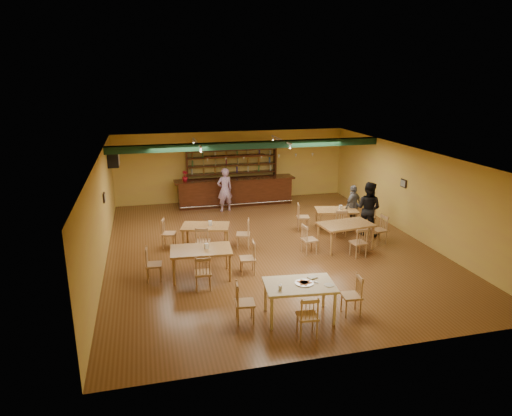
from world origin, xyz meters
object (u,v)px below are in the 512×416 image
object	(u,v)px
bar_counter	(235,192)
near_table	(299,301)
dining_table_c	(201,263)
dining_table_d	(345,236)
patron_bar	(225,190)
dining_table_a	(206,236)
patron_right_a	(368,209)
dining_table_b	(336,219)

from	to	relation	value
bar_counter	near_table	world-z (taller)	bar_counter
dining_table_c	dining_table_d	size ratio (longest dim) A/B	0.99
dining_table_d	patron_bar	bearing A→B (deg)	113.70
dining_table_a	patron_right_a	world-z (taller)	patron_right_a
near_table	patron_right_a	distance (m)	6.32
dining_table_d	patron_right_a	xyz separation A→B (m)	(1.28, 1.03, 0.52)
bar_counter	patron_bar	world-z (taller)	patron_bar
dining_table_c	dining_table_d	xyz separation A→B (m)	(4.70, 1.06, 0.00)
dining_table_d	near_table	size ratio (longest dim) A/B	1.06
dining_table_b	patron_bar	distance (m)	4.71
dining_table_a	near_table	bearing A→B (deg)	-58.36
near_table	dining_table_a	bearing A→B (deg)	112.25
patron_bar	patron_right_a	size ratio (longest dim) A/B	0.95
dining_table_a	patron_bar	xyz separation A→B (m)	(1.31, 3.87, 0.52)
patron_right_a	dining_table_a	bearing A→B (deg)	45.82
dining_table_b	dining_table_d	world-z (taller)	dining_table_d
dining_table_c	bar_counter	bearing A→B (deg)	75.72
dining_table_d	patron_right_a	world-z (taller)	patron_right_a
dining_table_a	patron_right_a	xyz separation A→B (m)	(5.55, -0.11, 0.56)
bar_counter	dining_table_d	world-z (taller)	bar_counter
dining_table_c	dining_table_b	bearing A→B (deg)	33.46
bar_counter	patron_bar	size ratio (longest dim) A/B	2.86
dining_table_a	near_table	distance (m)	5.08
dining_table_c	dining_table_d	distance (m)	4.81
dining_table_a	near_table	xyz separation A→B (m)	(1.43, -4.88, 0.05)
dining_table_b	near_table	xyz separation A→B (m)	(-3.32, -5.57, 0.05)
dining_table_a	dining_table_b	distance (m)	4.80
dining_table_b	dining_table_d	distance (m)	1.89
patron_bar	patron_right_a	world-z (taller)	patron_right_a
dining_table_a	dining_table_c	distance (m)	2.23
bar_counter	dining_table_d	bearing A→B (deg)	-67.82
bar_counter	dining_table_b	size ratio (longest dim) A/B	3.47
patron_right_a	near_table	bearing A→B (deg)	96.12
dining_table_c	patron_right_a	bearing A→B (deg)	23.55
dining_table_d	near_table	distance (m)	4.70
bar_counter	dining_table_d	xyz separation A→B (m)	(2.38, -5.83, -0.15)
dining_table_d	bar_counter	bearing A→B (deg)	105.29
bar_counter	near_table	xyz separation A→B (m)	(-0.46, -9.57, -0.15)
dining_table_a	dining_table_d	distance (m)	4.42
dining_table_a	dining_table_b	bearing A→B (deg)	23.56
patron_bar	dining_table_a	bearing A→B (deg)	58.39
dining_table_c	patron_right_a	distance (m)	6.35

